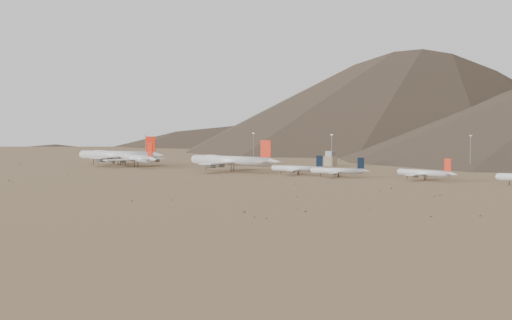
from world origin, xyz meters
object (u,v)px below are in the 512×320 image
Objects in this scene: narrowbody_a at (299,169)px; control_tower at (330,159)px; narrowbody_b at (339,171)px; widebody_east at (231,161)px; widebody_west at (118,155)px; widebody_centre at (136,158)px.

control_tower is at bearing 93.46° from narrowbody_a.
narrowbody_a is at bearing 160.11° from narrowbody_b.
widebody_east is 6.38× the size of control_tower.
widebody_east reaches higher than narrowbody_b.
widebody_west is 30.37m from widebody_centre.
narrowbody_b is at bearing -58.19° from control_tower.
narrowbody_b is (180.13, -0.35, -2.58)m from widebody_centre.
widebody_east reaches higher than widebody_centre.
widebody_centre is 180.15m from narrowbody_b.
widebody_west is 209.31m from narrowbody_b.
widebody_west is at bearing 161.11° from narrowbody_b.
widebody_centre is 148.76m from narrowbody_a.
widebody_centre is 1.66× the size of narrowbody_b.
widebody_centre reaches higher than control_tower.
widebody_centre is 0.82× the size of widebody_east.
widebody_east is 98.44m from control_tower.
widebody_centre is at bearing 167.37° from narrowbody_a.
narrowbody_a is at bearing -17.18° from widebody_west.
widebody_east is at bearing -106.43° from control_tower.
widebody_west is 2.05× the size of narrowbody_b.
widebody_centre is at bearing -141.45° from control_tower.
widebody_east is 56.27m from narrowbody_a.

